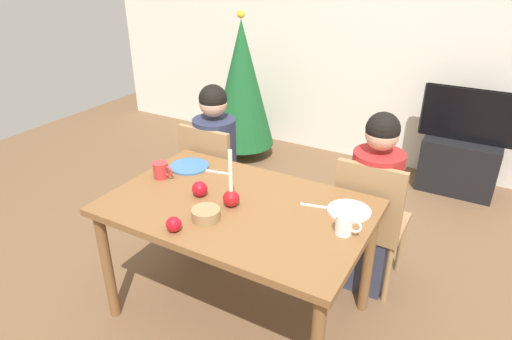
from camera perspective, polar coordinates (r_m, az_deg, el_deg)
ground_plane at (r=2.84m, az=-2.09°, el=-17.59°), size 7.68×7.68×0.00m
back_wall at (r=4.51m, az=15.88°, el=16.86°), size 6.40×0.10×2.60m
dining_table at (r=2.42m, az=-2.34°, el=-6.14°), size 1.40×0.90×0.75m
chair_left at (r=3.22m, az=-5.46°, el=-0.66°), size 0.40×0.40×0.90m
chair_right at (r=2.80m, az=14.43°, el=-5.90°), size 0.40×0.40×0.90m
person_left_child at (r=3.22m, az=-5.18°, el=0.48°), size 0.30×0.30×1.17m
person_right_child at (r=2.80m, az=14.74°, el=-4.58°), size 0.30×0.30×1.17m
tv_stand at (r=4.39m, az=24.59°, el=0.59°), size 0.64×0.40×0.48m
tv at (r=4.23m, az=25.78°, el=6.35°), size 0.79×0.05×0.46m
christmas_tree at (r=4.52m, az=-1.81°, el=10.93°), size 0.65×0.65×1.48m
candle_centerpiece at (r=2.34m, az=-3.22°, el=-3.20°), size 0.09×0.09×0.32m
plate_left at (r=2.81m, az=-8.54°, el=0.49°), size 0.24×0.24×0.01m
plate_right at (r=2.36m, az=11.88°, el=-5.14°), size 0.23×0.23×0.01m
mug_left at (r=2.69m, az=-12.09°, el=-0.01°), size 0.13×0.09×0.10m
mug_right at (r=2.16m, az=11.34°, el=-6.87°), size 0.13×0.08×0.10m
fork_left at (r=2.73m, az=-5.35°, el=-0.21°), size 0.18×0.05×0.01m
fork_right at (r=2.38m, az=7.88°, el=-4.64°), size 0.18×0.05×0.01m
bowl_walnuts at (r=2.25m, az=-6.46°, el=-5.67°), size 0.15×0.15×0.06m
apple_near_candle at (r=2.46m, az=-7.25°, el=-2.42°), size 0.09×0.09×0.09m
apple_by_left_plate at (r=2.18m, az=-10.54°, el=-6.88°), size 0.08×0.08×0.08m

